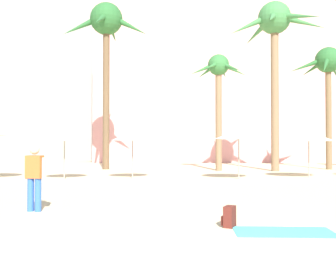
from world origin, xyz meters
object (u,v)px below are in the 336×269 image
cafe_umbrella_0 (66,137)px  person_mid_right (36,175)px  backpack (231,217)px  palm_tree_far_right (330,69)px  palm_tree_center (277,31)px  cafe_umbrella_1 (240,135)px  cafe_umbrella_3 (134,136)px  beach_towel (286,232)px  cafe_umbrella_2 (310,136)px  palm_tree_left (108,30)px  palm_tree_right (220,78)px

cafe_umbrella_0 → person_mid_right: (1.51, -8.76, -1.07)m
backpack → palm_tree_far_right: bearing=-90.3°
palm_tree_center → cafe_umbrella_1: 8.76m
cafe_umbrella_1 → cafe_umbrella_3: 4.96m
beach_towel → person_mid_right: bearing=157.1°
cafe_umbrella_3 → palm_tree_center: bearing=31.2°
cafe_umbrella_2 → palm_tree_left: bearing=150.6°
cafe_umbrella_3 → person_mid_right: bearing=-99.9°
palm_tree_center → person_mid_right: 18.60m
cafe_umbrella_0 → cafe_umbrella_2: (11.59, 0.86, 0.02)m
palm_tree_left → cafe_umbrella_3: 9.68m
cafe_umbrella_1 → cafe_umbrella_3: bearing=175.3°
palm_tree_center → palm_tree_far_right: bearing=21.2°
cafe_umbrella_1 → cafe_umbrella_2: (3.53, 0.84, -0.08)m
palm_tree_center → beach_towel: (-4.20, -16.37, -8.31)m
palm_tree_center → cafe_umbrella_1: bearing=-120.4°
palm_tree_left → backpack: (5.14, -17.48, -8.65)m
palm_tree_far_right → cafe_umbrella_3: (-11.81, -6.34, -4.32)m
palm_tree_right → palm_tree_far_right: 7.20m
palm_tree_far_right → beach_towel: bearing=-114.1°
beach_towel → person_mid_right: size_ratio=1.14×
palm_tree_left → palm_tree_center: bearing=-8.8°
cafe_umbrella_2 → backpack: (-5.58, -11.44, -1.78)m
palm_tree_right → cafe_umbrella_2: palm_tree_right is taller
palm_tree_far_right → cafe_umbrella_1: bearing=-135.5°
palm_tree_far_right → cafe_umbrella_3: bearing=-151.8°
palm_tree_right → person_mid_right: size_ratio=4.31×
palm_tree_left → cafe_umbrella_0: 9.79m
cafe_umbrella_0 → cafe_umbrella_2: 11.62m
cafe_umbrella_2 → cafe_umbrella_3: 8.49m
palm_tree_left → cafe_umbrella_1: (7.20, -6.88, -6.79)m
palm_tree_left → cafe_umbrella_3: (2.25, -6.47, -6.84)m
cafe_umbrella_3 → backpack: bearing=-75.3°
palm_tree_left → beach_towel: size_ratio=5.72×
palm_tree_left → person_mid_right: 17.58m
cafe_umbrella_1 → cafe_umbrella_3: cafe_umbrella_1 is taller
cafe_umbrella_1 → person_mid_right: (-6.54, -8.78, -1.17)m
palm_tree_left → cafe_umbrella_1: bearing=-43.7°
palm_tree_left → cafe_umbrella_2: palm_tree_left is taller
palm_tree_left → backpack: bearing=-73.6°
palm_tree_center → backpack: size_ratio=24.07×
beach_towel → palm_tree_right: bearing=87.0°
palm_tree_center → cafe_umbrella_3: 11.33m
cafe_umbrella_0 → beach_towel: bearing=-57.8°
beach_towel → person_mid_right: 5.98m
cafe_umbrella_3 → palm_tree_left: bearing=109.2°
palm_tree_right → beach_towel: size_ratio=3.79×
palm_tree_right → cafe_umbrella_2: 7.12m
backpack → cafe_umbrella_2: bearing=-89.1°
palm_tree_right → beach_towel: palm_tree_right is taller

